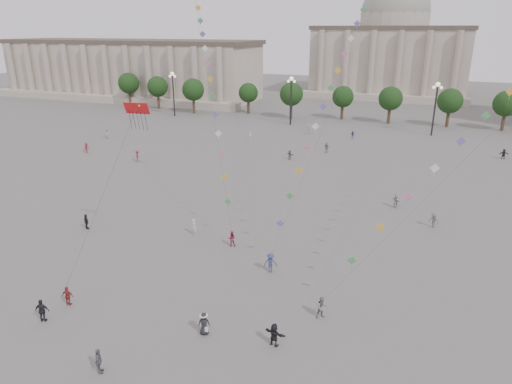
% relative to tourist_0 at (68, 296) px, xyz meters
% --- Properties ---
extents(ground, '(360.00, 360.00, 0.00)m').
position_rel_tourist_0_xyz_m(ground, '(10.45, 4.44, -0.82)').
color(ground, '#5A5855').
rests_on(ground, ground).
extents(hall_west, '(84.00, 26.22, 17.20)m').
position_rel_tourist_0_xyz_m(hall_west, '(-64.55, 98.33, 7.61)').
color(hall_west, '#A79B8C').
rests_on(hall_west, ground).
extents(hall_central, '(48.30, 34.30, 35.50)m').
position_rel_tourist_0_xyz_m(hall_central, '(10.45, 133.66, 13.41)').
color(hall_central, '#A79B8C').
rests_on(hall_central, ground).
extents(tree_row, '(137.12, 5.12, 8.00)m').
position_rel_tourist_0_xyz_m(tree_row, '(10.45, 82.44, 4.57)').
color(tree_row, '#3C2B1E').
rests_on(tree_row, ground).
extents(lamp_post_far_west, '(2.00, 0.90, 10.65)m').
position_rel_tourist_0_xyz_m(lamp_post_far_west, '(-34.55, 74.44, 6.53)').
color(lamp_post_far_west, '#262628').
rests_on(lamp_post_far_west, ground).
extents(lamp_post_mid_west, '(2.00, 0.90, 10.65)m').
position_rel_tourist_0_xyz_m(lamp_post_mid_west, '(-4.55, 74.44, 6.53)').
color(lamp_post_mid_west, '#262628').
rests_on(lamp_post_mid_west, ground).
extents(lamp_post_mid_east, '(2.00, 0.90, 10.65)m').
position_rel_tourist_0_xyz_m(lamp_post_mid_east, '(25.45, 74.44, 6.53)').
color(lamp_post_mid_east, '#262628').
rests_on(lamp_post_mid_east, ground).
extents(person_crowd_0, '(0.98, 0.58, 1.56)m').
position_rel_tourist_0_xyz_m(person_crowd_0, '(10.92, 65.81, -0.04)').
color(person_crowd_0, navy).
rests_on(person_crowd_0, ground).
extents(person_crowd_1, '(1.18, 1.12, 1.93)m').
position_rel_tourist_0_xyz_m(person_crowd_1, '(-34.65, 48.77, 0.14)').
color(person_crowd_1, silver).
rests_on(person_crowd_1, ground).
extents(person_crowd_2, '(0.83, 1.24, 1.78)m').
position_rel_tourist_0_xyz_m(person_crowd_2, '(-30.67, 38.14, 0.07)').
color(person_crowd_2, maroon).
rests_on(person_crowd_2, ground).
extents(person_crowd_3, '(1.65, 0.82, 1.71)m').
position_rel_tourist_0_xyz_m(person_crowd_3, '(16.79, 1.30, 0.03)').
color(person_crowd_3, black).
rests_on(person_crowd_3, ground).
extents(person_crowd_4, '(1.35, 1.60, 1.73)m').
position_rel_tourist_0_xyz_m(person_crowd_4, '(1.57, 67.46, 0.05)').
color(person_crowd_4, silver).
rests_on(person_crowd_4, ground).
extents(person_crowd_6, '(1.25, 0.97, 1.70)m').
position_rel_tourist_0_xyz_m(person_crowd_6, '(26.68, 26.37, 0.03)').
color(person_crowd_6, '#5B5A5E').
rests_on(person_crowd_6, ground).
extents(person_crowd_7, '(1.52, 1.49, 1.74)m').
position_rel_tourist_0_xyz_m(person_crowd_7, '(22.30, 30.97, 0.05)').
color(person_crowd_7, '#B1B1AC').
rests_on(person_crowd_7, ground).
extents(person_crowd_9, '(1.62, 0.80, 1.67)m').
position_rel_tourist_0_xyz_m(person_crowd_9, '(37.09, 60.17, 0.02)').
color(person_crowd_9, black).
rests_on(person_crowd_9, ground).
extents(person_crowd_10, '(0.43, 0.62, 1.64)m').
position_rel_tourist_0_xyz_m(person_crowd_10, '(-7.47, 57.44, -0.00)').
color(person_crowd_10, silver).
rests_on(person_crowd_10, ground).
extents(person_crowd_12, '(1.53, 1.15, 1.61)m').
position_rel_tourist_0_xyz_m(person_crowd_12, '(3.84, 46.89, -0.02)').
color(person_crowd_12, '#5E5F63').
rests_on(person_crowd_12, ground).
extents(person_crowd_13, '(0.78, 0.69, 1.80)m').
position_rel_tourist_0_xyz_m(person_crowd_13, '(3.05, 15.20, 0.08)').
color(person_crowd_13, silver).
rests_on(person_crowd_13, ground).
extents(person_crowd_16, '(1.11, 0.69, 1.76)m').
position_rel_tourist_0_xyz_m(person_crowd_16, '(8.49, 53.54, 0.06)').
color(person_crowd_16, slate).
rests_on(person_crowd_16, ground).
extents(person_crowd_17, '(1.15, 1.40, 1.88)m').
position_rel_tourist_0_xyz_m(person_crowd_17, '(-19.07, 36.70, 0.12)').
color(person_crowd_17, maroon).
rests_on(person_crowd_17, ground).
extents(tourist_0, '(1.00, 0.52, 1.64)m').
position_rel_tourist_0_xyz_m(tourist_0, '(0.00, 0.00, 0.00)').
color(tourist_0, maroon).
rests_on(tourist_0, ground).
extents(tourist_1, '(1.10, 0.83, 1.74)m').
position_rel_tourist_0_xyz_m(tourist_1, '(-8.61, 12.23, 0.05)').
color(tourist_1, black).
rests_on(tourist_1, ground).
extents(tourist_3, '(0.88, 1.11, 1.76)m').
position_rel_tourist_0_xyz_m(tourist_3, '(7.28, -5.24, 0.06)').
color(tourist_3, '#5A5B5F').
rests_on(tourist_3, ground).
extents(tourist_4, '(1.17, 0.76, 1.85)m').
position_rel_tourist_0_xyz_m(tourist_4, '(-0.23, -2.37, 0.10)').
color(tourist_4, black).
rests_on(tourist_4, ground).
extents(kite_flyer_0, '(0.95, 0.85, 1.60)m').
position_rel_tourist_0_xyz_m(kite_flyer_0, '(7.82, 14.22, -0.02)').
color(kite_flyer_0, maroon).
rests_on(kite_flyer_0, ground).
extents(kite_flyer_1, '(1.36, 1.07, 1.85)m').
position_rel_tourist_0_xyz_m(kite_flyer_1, '(13.20, 10.68, 0.11)').
color(kite_flyer_1, navy).
rests_on(kite_flyer_1, ground).
extents(kite_flyer_2, '(1.09, 1.05, 1.76)m').
position_rel_tourist_0_xyz_m(kite_flyer_2, '(19.11, 5.64, 0.06)').
color(kite_flyer_2, slate).
rests_on(kite_flyer_2, ground).
extents(hat_person, '(0.98, 0.81, 1.73)m').
position_rel_tourist_0_xyz_m(hat_person, '(11.73, 0.64, 0.08)').
color(hat_person, black).
rests_on(hat_person, ground).
extents(dragon_kite, '(2.25, 5.05, 15.74)m').
position_rel_tourist_0_xyz_m(dragon_kite, '(1.38, 9.18, 12.66)').
color(dragon_kite, red).
rests_on(dragon_kite, ground).
extents(kite_train_west, '(24.93, 35.57, 60.10)m').
position_rel_tourist_0_xyz_m(kite_train_west, '(-5.24, 33.30, 23.09)').
color(kite_train_west, '#3F3F3F').
rests_on(kite_train_west, ground).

